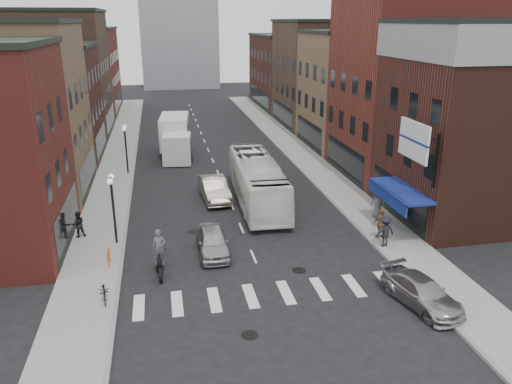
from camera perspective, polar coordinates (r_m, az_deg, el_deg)
ground at (r=26.48m, az=0.12°, el=-8.34°), size 160.00×160.00×0.00m
sidewalk_left at (r=46.83m, az=-15.52°, el=3.37°), size 3.00×74.00×0.15m
sidewalk_right at (r=48.46m, az=4.96°, el=4.52°), size 3.00×74.00×0.15m
curb_left at (r=46.75m, az=-13.68°, el=3.41°), size 0.20×74.00×0.16m
curb_right at (r=48.10m, az=3.24°, el=4.36°), size 0.20×74.00×0.16m
crosswalk_stripes at (r=23.92m, az=1.54°, el=-11.58°), size 12.00×2.20×0.01m
bldg_left_mid_a at (r=38.98m, az=-26.72°, el=8.15°), size 10.30×10.20×12.30m
bldg_left_mid_b at (r=48.72m, az=-23.61°, el=9.20°), size 10.30×10.20×10.30m
bldg_left_far_a at (r=59.25m, az=-21.67°, el=12.41°), size 10.30×12.20×13.30m
bldg_left_far_b at (r=73.11m, az=-19.73°, el=12.86°), size 10.30×16.20×11.30m
bldg_right_corner at (r=34.33m, az=24.10°, el=7.29°), size 10.30×9.20×12.30m
bldg_right_mid_a at (r=42.21m, az=16.99°, el=11.41°), size 10.30×10.20×14.30m
bldg_right_mid_b at (r=51.38m, az=11.65°, el=11.38°), size 10.30×10.20×11.30m
bldg_right_far_a at (r=61.57m, az=7.73°, el=13.28°), size 10.30×12.20×12.30m
bldg_right_far_b at (r=75.00m, az=4.23°, el=13.64°), size 10.30×16.20×10.30m
awning_blue at (r=30.45m, az=15.89°, el=0.01°), size 1.80×5.00×0.78m
billboard_sign at (r=27.66m, az=17.74°, el=5.51°), size 1.52×3.00×3.70m
streetlamp_near at (r=28.75m, az=-16.10°, el=-0.54°), size 0.32×1.22×4.11m
streetlamp_far at (r=42.20m, az=-14.71°, el=5.74°), size 0.32×1.22×4.11m
bike_rack at (r=27.17m, az=-16.49°, el=-7.15°), size 0.08×0.68×0.80m
box_truck at (r=47.51m, az=-9.20°, el=6.18°), size 3.05×8.51×3.62m
motorcycle_rider at (r=25.51m, az=-10.96°, el=-6.97°), size 0.71×2.41×2.45m
transit_bus at (r=34.67m, az=0.13°, el=1.27°), size 3.06×11.52×3.19m
sedan_left_near at (r=27.55m, az=-4.96°, el=-5.66°), size 1.70×4.14×1.40m
sedan_left_far at (r=35.64m, az=-4.82°, el=0.36°), size 2.04×4.97×1.60m
curb_car at (r=23.97m, az=18.40°, el=-10.83°), size 2.69×4.65×1.27m
parked_bicycle at (r=23.98m, az=-16.94°, el=-10.89°), size 0.72×1.58×0.80m
ped_left_solo at (r=30.87m, az=-19.67°, el=-3.48°), size 0.86×0.65×1.57m
ped_right_a at (r=28.78m, az=14.53°, el=-4.34°), size 1.26×0.79×1.81m
ped_right_b at (r=29.75m, az=14.15°, el=-3.52°), size 1.06×0.54×1.81m
ped_right_c at (r=32.86m, az=13.74°, el=-1.24°), size 1.03×0.78×1.88m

